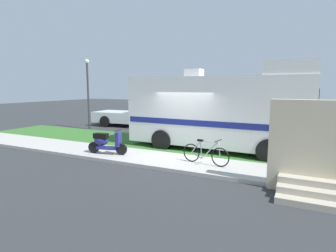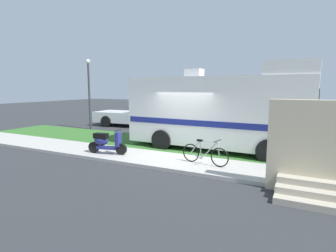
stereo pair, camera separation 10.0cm
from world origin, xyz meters
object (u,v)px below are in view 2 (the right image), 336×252
Objects in this scene: bicycle at (205,154)px; pickup_truck_near at (142,113)px; motorhome_rv at (221,110)px; scooter at (106,142)px; bottle_spare at (324,173)px; street_lamp_post at (89,88)px; bottle_green at (328,173)px.

pickup_truck_near is (-7.13, 7.29, 0.48)m from bicycle.
pickup_truck_near is at bearing 146.52° from motorhome_rv.
scooter is (-3.65, -3.11, -1.15)m from motorhome_rv.
street_lamp_post reaches higher than bottle_spare.
scooter is at bearing -42.99° from street_lamp_post.
street_lamp_post is (-13.08, 4.44, 2.45)m from bottle_green.
motorhome_rv is 9.41m from street_lamp_post.
scooter is 6.74× the size of bottle_green.
scooter reaches higher than bicycle.
bottle_spare is (3.85, -2.50, -1.48)m from motorhome_rv.
motorhome_rv is 4.65× the size of scooter.
street_lamp_post is (-2.32, -2.49, 1.71)m from pickup_truck_near.
pickup_truck_near is 1.26× the size of street_lamp_post.
scooter is 3.97m from bicycle.
bicycle is 0.39× the size of street_lamp_post.
bicycle is 10.20m from pickup_truck_near.
bottle_green is 0.12m from bottle_spare.
pickup_truck_near is 3.81m from street_lamp_post.
street_lamp_post reaches higher than scooter.
motorhome_rv is at bearing -33.48° from pickup_truck_near.
scooter reaches higher than bottle_spare.
street_lamp_post is at bearing 137.01° from scooter.
bottle_green is at bearing -18.73° from street_lamp_post.
bicycle reaches higher than bottle_green.
motorhome_rv is 3.06m from bicycle.
street_lamp_post is at bearing 160.85° from bottle_spare.
scooter is 7.53m from bottle_spare.
motorhome_rv is at bearing -12.43° from street_lamp_post.
scooter is 0.37× the size of street_lamp_post.
street_lamp_post is at bearing -132.98° from pickup_truck_near.
scooter is 0.29× the size of pickup_truck_near.
motorhome_rv reaches higher than bottle_spare.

